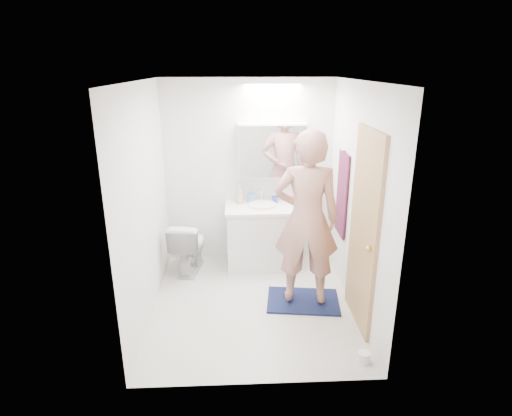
{
  "coord_description": "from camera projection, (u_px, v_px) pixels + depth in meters",
  "views": [
    {
      "loc": [
        -0.16,
        -4.08,
        2.55
      ],
      "look_at": [
        0.05,
        0.25,
        1.05
      ],
      "focal_mm": 29.25,
      "sensor_mm": 36.0,
      "label": 1
    }
  ],
  "objects": [
    {
      "name": "towel_hook",
      "position": [
        344.0,
        151.0,
        4.73
      ],
      "size": [
        0.07,
        0.02,
        0.02
      ],
      "primitive_type": "cylinder",
      "rotation": [
        0.0,
        1.57,
        0.0
      ],
      "color": "silver",
      "rests_on": "wall_right"
    },
    {
      "name": "soap_bottle_a",
      "position": [
        240.0,
        194.0,
        5.43
      ],
      "size": [
        0.1,
        0.1,
        0.24
      ],
      "primitive_type": "imported",
      "rotation": [
        0.0,
        0.0,
        0.09
      ],
      "color": "tan",
      "rests_on": "countertop"
    },
    {
      "name": "door_knob",
      "position": [
        369.0,
        249.0,
        3.82
      ],
      "size": [
        0.06,
        0.06,
        0.06
      ],
      "primitive_type": "sphere",
      "color": "gold",
      "rests_on": "door"
    },
    {
      "name": "sink_basin",
      "position": [
        262.0,
        205.0,
        5.37
      ],
      "size": [
        0.36,
        0.36,
        0.03
      ],
      "primitive_type": "cylinder",
      "color": "white",
      "rests_on": "countertop"
    },
    {
      "name": "bath_rug",
      "position": [
        303.0,
        301.0,
        4.72
      ],
      "size": [
        0.86,
        0.65,
        0.02
      ],
      "primitive_type": "cube",
      "rotation": [
        0.0,
        0.0,
        -0.13
      ],
      "color": "#12183A",
      "rests_on": "floor"
    },
    {
      "name": "wall_front",
      "position": [
        259.0,
        254.0,
        3.12
      ],
      "size": [
        2.5,
        0.0,
        2.5
      ],
      "primitive_type": "plane",
      "rotation": [
        -1.57,
        0.0,
        0.0
      ],
      "color": "white",
      "rests_on": "floor"
    },
    {
      "name": "ceiling",
      "position": [
        252.0,
        81.0,
        3.91
      ],
      "size": [
        2.5,
        2.5,
        0.0
      ],
      "primitive_type": "plane",
      "rotation": [
        3.14,
        0.0,
        0.0
      ],
      "color": "white",
      "rests_on": "floor"
    },
    {
      "name": "toilet",
      "position": [
        189.0,
        246.0,
        5.35
      ],
      "size": [
        0.5,
        0.73,
        0.69
      ],
      "primitive_type": "imported",
      "rotation": [
        0.0,
        0.0,
        2.96
      ],
      "color": "silver",
      "rests_on": "floor"
    },
    {
      "name": "faucet",
      "position": [
        261.0,
        196.0,
        5.52
      ],
      "size": [
        0.02,
        0.02,
        0.16
      ],
      "primitive_type": "cylinder",
      "color": "white",
      "rests_on": "countertop"
    },
    {
      "name": "vanity_cabinet",
      "position": [
        262.0,
        238.0,
        5.48
      ],
      "size": [
        0.9,
        0.55,
        0.78
      ],
      "primitive_type": "cube",
      "color": "white",
      "rests_on": "floor"
    },
    {
      "name": "wall_right",
      "position": [
        357.0,
        201.0,
        4.35
      ],
      "size": [
        0.0,
        2.5,
        2.5
      ],
      "primitive_type": "plane",
      "rotation": [
        1.57,
        0.0,
        -1.57
      ],
      "color": "white",
      "rests_on": "floor"
    },
    {
      "name": "wall_back",
      "position": [
        249.0,
        173.0,
        5.48
      ],
      "size": [
        2.5,
        0.0,
        2.5
      ],
      "primitive_type": "plane",
      "rotation": [
        1.57,
        0.0,
        0.0
      ],
      "color": "white",
      "rests_on": "floor"
    },
    {
      "name": "wall_left",
      "position": [
        145.0,
        204.0,
        4.25
      ],
      "size": [
        0.0,
        2.5,
        2.5
      ],
      "primitive_type": "plane",
      "rotation": [
        1.57,
        0.0,
        1.57
      ],
      "color": "white",
      "rests_on": "floor"
    },
    {
      "name": "person",
      "position": [
        306.0,
        219.0,
        4.4
      ],
      "size": [
        0.75,
        0.54,
        1.91
      ],
      "primitive_type": "imported",
      "rotation": [
        0.0,
        0.0,
        3.02
      ],
      "color": "tan",
      "rests_on": "bath_rug"
    },
    {
      "name": "door",
      "position": [
        364.0,
        231.0,
        4.08
      ],
      "size": [
        0.04,
        0.8,
        2.0
      ],
      "primitive_type": "cube",
      "color": "tan",
      "rests_on": "wall_right"
    },
    {
      "name": "toothbrush_cup",
      "position": [
        275.0,
        200.0,
        5.49
      ],
      "size": [
        0.12,
        0.12,
        0.08
      ],
      "primitive_type": "imported",
      "rotation": [
        0.0,
        0.0,
        0.37
      ],
      "color": "#3F46BF",
      "rests_on": "countertop"
    },
    {
      "name": "towel",
      "position": [
        342.0,
        194.0,
        4.9
      ],
      "size": [
        0.02,
        0.42,
        1.0
      ],
      "primitive_type": "cube",
      "color": "black",
      "rests_on": "wall_right"
    },
    {
      "name": "toilet_paper_roll",
      "position": [
        364.0,
        357.0,
        3.75
      ],
      "size": [
        0.11,
        0.11,
        0.1
      ],
      "primitive_type": "cylinder",
      "color": "white",
      "rests_on": "floor"
    },
    {
      "name": "medicine_cabinet",
      "position": [
        272.0,
        151.0,
        5.32
      ],
      "size": [
        0.88,
        0.14,
        0.7
      ],
      "primitive_type": "cube",
      "color": "white",
      "rests_on": "wall_back"
    },
    {
      "name": "floor",
      "position": [
        253.0,
        303.0,
        4.69
      ],
      "size": [
        2.5,
        2.5,
        0.0
      ],
      "primitive_type": "plane",
      "color": "silver",
      "rests_on": "ground"
    },
    {
      "name": "mirror_panel",
      "position": [
        273.0,
        152.0,
        5.25
      ],
      "size": [
        0.84,
        0.01,
        0.66
      ],
      "primitive_type": "cube",
      "color": "silver",
      "rests_on": "medicine_cabinet"
    },
    {
      "name": "countertop",
      "position": [
        262.0,
        208.0,
        5.35
      ],
      "size": [
        0.95,
        0.58,
        0.04
      ],
      "primitive_type": "cube",
      "color": "white",
      "rests_on": "vanity_cabinet"
    },
    {
      "name": "soap_bottle_b",
      "position": [
        251.0,
        196.0,
        5.48
      ],
      "size": [
        0.12,
        0.12,
        0.18
      ],
      "primitive_type": "imported",
      "rotation": [
        0.0,
        0.0,
        -0.72
      ],
      "color": "#5F91CB",
      "rests_on": "countertop"
    }
  ]
}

